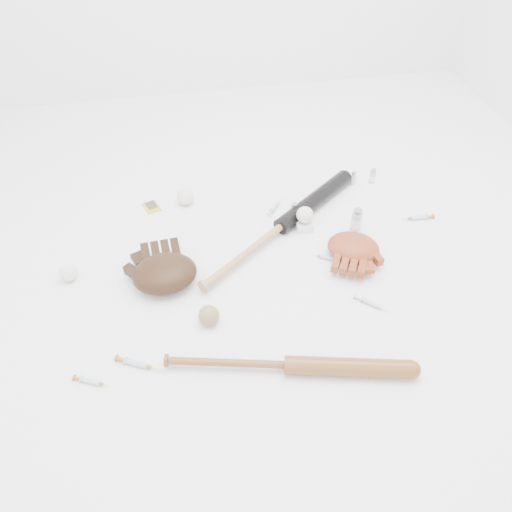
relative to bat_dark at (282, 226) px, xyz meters
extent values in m
plane|color=white|center=(-0.12, -0.19, -0.03)|extent=(3.00, 3.00, 0.00)
cube|color=gold|center=(-0.51, 0.26, -0.03)|extent=(0.09, 0.10, 0.00)
cube|color=white|center=(0.10, 0.01, -0.02)|extent=(0.07, 0.07, 0.04)
sphere|color=silver|center=(0.10, 0.01, 0.04)|extent=(0.07, 0.07, 0.07)
sphere|color=silver|center=(-0.82, -0.11, 0.00)|extent=(0.06, 0.06, 0.06)
sphere|color=silver|center=(-0.36, 0.26, 0.00)|extent=(0.08, 0.08, 0.08)
sphere|color=silver|center=(-0.43, -0.21, 0.01)|extent=(0.08, 0.08, 0.08)
sphere|color=olive|center=(-0.34, -0.40, 0.00)|extent=(0.07, 0.07, 0.07)
cylinder|color=#A9B2BA|center=(0.39, 0.26, 0.00)|extent=(0.03, 0.03, 0.07)
cylinder|color=#A9B2BA|center=(0.48, 0.26, 0.00)|extent=(0.03, 0.03, 0.07)
cylinder|color=#A9B2BA|center=(0.07, 0.08, 0.00)|extent=(0.03, 0.03, 0.08)
cylinder|color=#A9B2BA|center=(0.30, -0.04, 0.02)|extent=(0.04, 0.04, 0.10)
camera|label=1|loc=(-0.38, -1.47, 1.30)|focal=35.00mm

